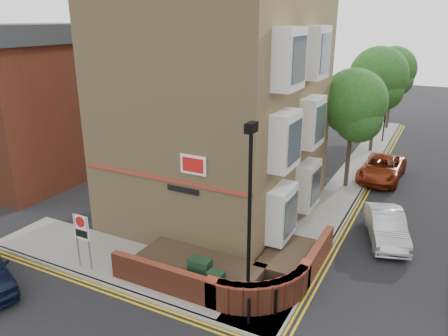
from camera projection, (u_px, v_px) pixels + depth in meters
ground at (188, 315)px, 14.44m from camera, size 120.00×120.00×0.00m
pavement_corner at (133, 265)px, 17.20m from camera, size 13.00×3.00×0.12m
pavement_main at (353, 176)px, 26.98m from camera, size 2.00×32.00×0.12m
kerb_side at (107, 285)px, 15.94m from camera, size 13.00×0.15×0.12m
kerb_main_near at (369, 178)px, 26.54m from camera, size 0.15×32.00×0.12m
yellow_lines_side at (102, 290)px, 15.75m from camera, size 13.00×0.28×0.01m
yellow_lines_main at (373, 180)px, 26.45m from camera, size 0.28×32.00×0.01m
corner_building at (224, 88)px, 20.37m from camera, size 8.95×10.40×13.60m
garden_wall at (223, 277)px, 16.53m from camera, size 6.80×6.00×1.20m
lamppost at (249, 219)px, 13.66m from camera, size 0.25×0.50×6.30m
utility_cabinet_large at (200, 274)px, 15.42m from camera, size 0.80×0.45×1.20m
utility_cabinet_small at (216, 286)px, 14.84m from camera, size 0.55×0.40×1.10m
bollard_near at (249, 311)px, 13.71m from camera, size 0.11×0.11×0.90m
bollard_far at (276, 303)px, 14.13m from camera, size 0.11×0.11×0.90m
zone_sign at (82, 232)px, 16.50m from camera, size 0.72×0.07×2.20m
side_building at (44, 102)px, 26.21m from camera, size 6.40×10.40×9.00m
tree_near at (353, 107)px, 23.83m from camera, size 3.64×3.65×6.70m
tree_mid at (378, 80)px, 30.38m from camera, size 4.03×4.03×7.42m
tree_far at (393, 72)px, 37.19m from camera, size 3.81×3.81×7.00m
traffic_light_assembly at (386, 108)px, 33.47m from camera, size 0.20×0.16×4.20m
silver_car_near at (387, 226)px, 19.07m from camera, size 2.55×4.28×1.33m
red_car_main at (382, 168)px, 26.41m from camera, size 2.45×5.04×1.38m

